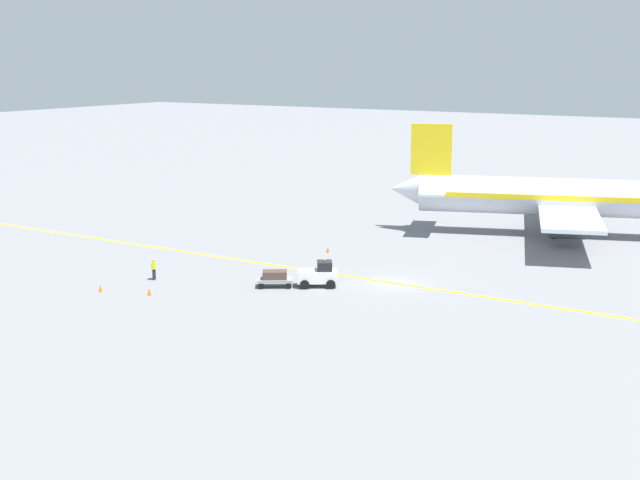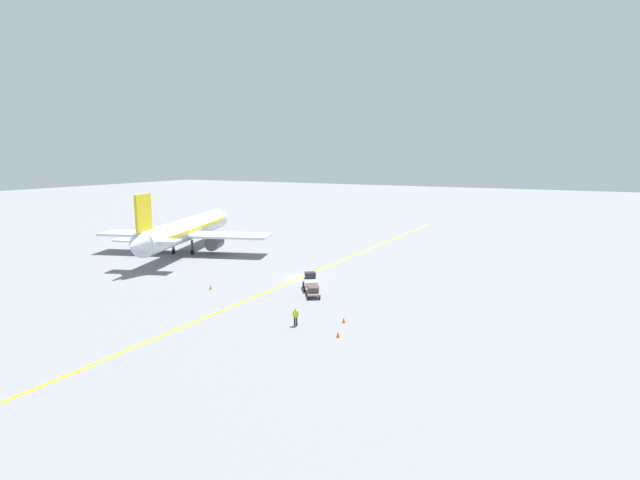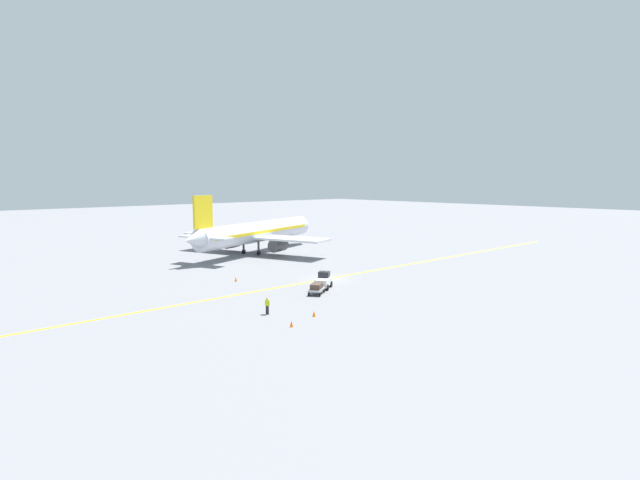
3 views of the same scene
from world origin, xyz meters
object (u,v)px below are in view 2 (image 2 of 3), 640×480
(baggage_cart_trailing, at_px, (313,290))
(traffic_cone_near_nose, at_px, (344,320))
(traffic_cone_by_wingtip, at_px, (211,287))
(airplane_at_gate, at_px, (186,230))
(baggage_tug_white, at_px, (310,282))
(traffic_cone_mid_apron, at_px, (338,334))
(ground_crew_worker, at_px, (296,316))

(baggage_cart_trailing, relative_size, traffic_cone_near_nose, 5.35)
(baggage_cart_trailing, xyz_separation_m, traffic_cone_by_wingtip, (-12.37, -2.75, -0.49))
(traffic_cone_near_nose, height_order, traffic_cone_by_wingtip, same)
(airplane_at_gate, xyz_separation_m, baggage_tug_white, (28.95, -10.75, -2.81))
(traffic_cone_mid_apron, distance_m, traffic_cone_by_wingtip, 21.60)
(airplane_at_gate, height_order, traffic_cone_near_nose, airplane_at_gate)
(airplane_at_gate, xyz_separation_m, baggage_cart_trailing, (30.77, -13.50, -2.95))
(baggage_tug_white, relative_size, traffic_cone_near_nose, 6.05)
(ground_crew_worker, xyz_separation_m, traffic_cone_mid_apron, (4.82, -0.92, -0.63))
(traffic_cone_by_wingtip, bearing_deg, traffic_cone_near_nose, -10.92)
(ground_crew_worker, distance_m, traffic_cone_by_wingtip, 16.79)
(airplane_at_gate, distance_m, traffic_cone_mid_apron, 45.48)
(traffic_cone_by_wingtip, bearing_deg, baggage_cart_trailing, 12.53)
(traffic_cone_by_wingtip, bearing_deg, baggage_tug_white, 27.52)
(airplane_at_gate, distance_m, traffic_cone_near_nose, 42.63)
(baggage_tug_white, bearing_deg, baggage_cart_trailing, -56.38)
(airplane_at_gate, distance_m, traffic_cone_by_wingtip, 24.79)
(baggage_tug_white, distance_m, traffic_cone_by_wingtip, 11.91)
(airplane_at_gate, xyz_separation_m, traffic_cone_mid_apron, (38.69, -23.66, -3.43))
(traffic_cone_mid_apron, bearing_deg, traffic_cone_near_nose, 107.41)
(traffic_cone_by_wingtip, bearing_deg, traffic_cone_mid_apron, -20.06)
(baggage_tug_white, xyz_separation_m, baggage_cart_trailing, (1.83, -2.75, -0.14))
(ground_crew_worker, xyz_separation_m, traffic_cone_by_wingtip, (-15.47, 6.49, -0.63))
(airplane_at_gate, distance_m, baggage_tug_white, 31.01)
(baggage_tug_white, relative_size, traffic_cone_by_wingtip, 6.05)
(traffic_cone_near_nose, bearing_deg, traffic_cone_mid_apron, -72.59)
(baggage_tug_white, bearing_deg, traffic_cone_near_nose, -46.96)
(ground_crew_worker, height_order, traffic_cone_by_wingtip, ground_crew_worker)
(airplane_at_gate, relative_size, ground_crew_worker, 20.56)
(traffic_cone_mid_apron, bearing_deg, airplane_at_gate, 148.56)
(airplane_at_gate, height_order, traffic_cone_mid_apron, airplane_at_gate)
(baggage_cart_trailing, distance_m, traffic_cone_by_wingtip, 12.68)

